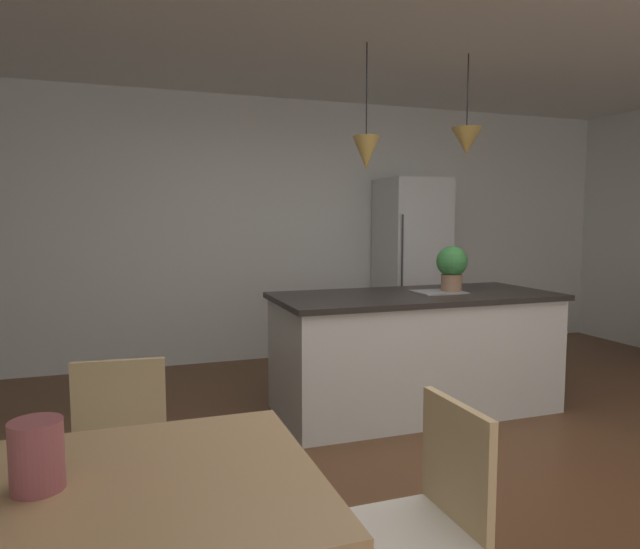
{
  "coord_description": "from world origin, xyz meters",
  "views": [
    {
      "loc": [
        -1.53,
        -2.52,
        1.46
      ],
      "look_at": [
        -0.5,
        0.47,
        1.15
      ],
      "focal_mm": 31.7,
      "sensor_mm": 36.0,
      "label": 1
    }
  ],
  "objects": [
    {
      "name": "ground_plane",
      "position": [
        0.0,
        0.0,
        -0.02
      ],
      "size": [
        10.0,
        8.4,
        0.04
      ],
      "primitive_type": "cube",
      "color": "brown"
    },
    {
      "name": "wall_back_kitchen",
      "position": [
        0.0,
        3.26,
        1.35
      ],
      "size": [
        10.0,
        0.12,
        2.7
      ],
      "primitive_type": "cube",
      "color": "white",
      "rests_on": "ground_plane"
    },
    {
      "name": "chair_far_right",
      "position": [
        -1.59,
        -0.18,
        0.47
      ],
      "size": [
        0.43,
        0.43,
        0.87
      ],
      "color": "tan",
      "rests_on": "ground_plane"
    },
    {
      "name": "chair_kitchen_end",
      "position": [
        -0.66,
        -0.99,
        0.47
      ],
      "size": [
        0.4,
        0.4,
        0.87
      ],
      "color": "tan",
      "rests_on": "ground_plane"
    },
    {
      "name": "kitchen_island",
      "position": [
        0.54,
        1.25,
        0.46
      ],
      "size": [
        2.14,
        0.95,
        0.91
      ],
      "color": "silver",
      "rests_on": "ground_plane"
    },
    {
      "name": "refrigerator",
      "position": [
        1.37,
        2.86,
        0.94
      ],
      "size": [
        0.65,
        0.67,
        1.89
      ],
      "color": "silver",
      "rests_on": "ground_plane"
    },
    {
      "name": "pendant_over_island_main",
      "position": [
        0.12,
        1.25,
        1.94
      ],
      "size": [
        0.2,
        0.2,
        0.88
      ],
      "color": "black"
    },
    {
      "name": "pendant_over_island_aux",
      "position": [
        0.95,
        1.25,
        2.06
      ],
      "size": [
        0.23,
        0.23,
        0.75
      ],
      "color": "black"
    },
    {
      "name": "potted_plant_on_island",
      "position": [
        0.85,
        1.25,
        1.1
      ],
      "size": [
        0.24,
        0.24,
        0.36
      ],
      "color": "#8C664C",
      "rests_on": "kitchen_island"
    },
    {
      "name": "vase_on_dining_table",
      "position": [
        -1.77,
        -0.95,
        0.85
      ],
      "size": [
        0.13,
        0.13,
        0.18
      ],
      "color": "#994C51",
      "rests_on": "dining_table"
    }
  ]
}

